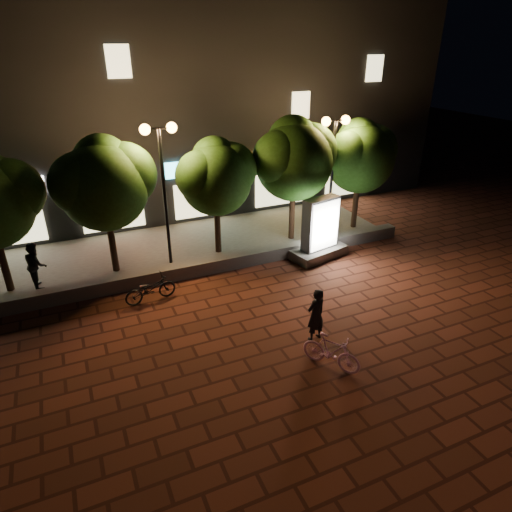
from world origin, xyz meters
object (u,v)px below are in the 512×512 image
tree_mid (216,174)px  tree_left (104,181)px  street_lamp_right (334,146)px  pedestrian (36,265)px  scooter_pink (331,352)px  scooter_parked (150,289)px  street_lamp_left (161,160)px  ad_kiosk (320,234)px  tree_right (295,157)px  rider (316,315)px  tree_far_right (361,154)px

tree_mid → tree_left: bearing=180.0°
tree_left → street_lamp_right: 8.96m
pedestrian → scooter_pink: bearing=-146.9°
tree_mid → scooter_parked: bearing=-141.7°
tree_left → scooter_parked: size_ratio=2.90×
tree_mid → pedestrian: (-6.61, -0.19, -2.32)m
tree_left → street_lamp_left: size_ratio=0.94×
ad_kiosk → scooter_parked: (-6.75, -0.64, -0.54)m
street_lamp_right → street_lamp_left: bearing=180.0°
tree_right → street_lamp_right: size_ratio=1.02×
street_lamp_right → tree_right: bearing=170.9°
street_lamp_right → ad_kiosk: bearing=-131.3°
scooter_parked → ad_kiosk: bearing=-91.7°
street_lamp_right → rider: bearing=-125.0°
tree_mid → street_lamp_left: street_lamp_left is taller
street_lamp_left → rider: (2.59, -6.30, -3.21)m
tree_right → pedestrian: tree_right is taller
scooter_parked → street_lamp_right: bearing=-81.3°
tree_left → scooter_pink: 9.37m
street_lamp_right → tree_left: bearing=178.3°
tree_left → scooter_pink: tree_left is taller
tree_right → street_lamp_right: tree_right is taller
tree_right → scooter_parked: bearing=-158.5°
tree_right → street_lamp_left: (-5.36, -0.26, 0.46)m
tree_left → ad_kiosk: bearing=-14.8°
pedestrian → scooter_parked: bearing=-135.2°
tree_right → pedestrian: (-9.92, -0.19, -2.67)m
street_lamp_left → street_lamp_right: (7.00, 0.00, -0.13)m
street_lamp_left → street_lamp_right: 7.00m
ad_kiosk → pedestrian: bearing=170.0°
street_lamp_left → scooter_pink: bearing=-72.6°
rider → tree_right: bearing=-123.3°
tree_far_right → scooter_pink: bearing=-128.5°
tree_far_right → pedestrian: size_ratio=2.93×
tree_right → street_lamp_right: (1.64, -0.26, 0.33)m
tree_left → pedestrian: tree_left is taller
street_lamp_right → ad_kiosk: size_ratio=2.05×
rider → pedestrian: bearing=-52.2°
tree_far_right → pedestrian: bearing=-179.2°
pedestrian → street_lamp_left: bearing=-100.1°
rider → scooter_parked: rider is taller
street_lamp_right → scooter_pink: bearing=-121.7°
pedestrian → street_lamp_right: bearing=-99.6°
street_lamp_left → scooter_parked: 4.46m
scooter_parked → tree_right: bearing=-75.6°
tree_far_right → scooter_parked: size_ratio=2.82×
tree_far_right → street_lamp_left: bearing=-178.2°
tree_right → tree_far_right: (3.20, -0.00, -0.20)m
street_lamp_left → rider: 7.54m
ad_kiosk → tree_right: bearing=94.4°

